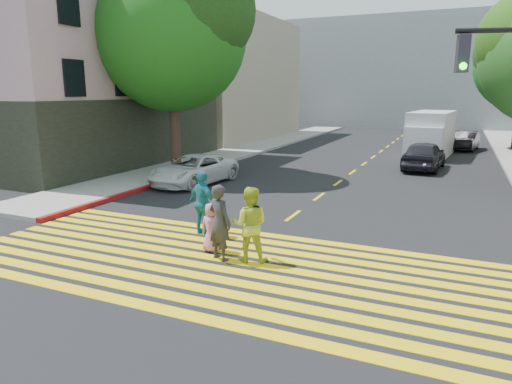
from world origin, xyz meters
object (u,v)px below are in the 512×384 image
Objects in this scene: dark_car_near at (424,155)px; dark_car_parked at (466,141)px; pedestrian_woman at (250,224)px; pedestrian_extra at (203,204)px; tree_left at (173,27)px; white_van at (430,136)px; pedestrian_man at (220,223)px; white_sedan at (194,170)px; pedestrian_child at (212,227)px; silver_car at (438,137)px.

dark_car_near is 1.12× the size of dark_car_parked.
pedestrian_woman reaches higher than dark_car_parked.
dark_car_near is (4.83, 14.25, -0.16)m from pedestrian_extra.
tree_left is at bearing -66.89° from pedestrian_woman.
pedestrian_man is at bearing -93.79° from white_van.
white_sedan is 12.03m from dark_car_near.
pedestrian_man is 16.17m from dark_car_near.
pedestrian_child is 0.70× the size of pedestrian_extra.
white_van is (11.13, 11.08, -5.64)m from tree_left.
tree_left is at bearing -32.61° from pedestrian_extra.
pedestrian_child is at bearing -95.23° from white_van.
silver_car is at bearing 56.80° from tree_left.
pedestrian_extra is at bearing -28.11° from pedestrian_man.
silver_car is at bearing 93.17° from white_van.
silver_car reaches higher than dark_car_parked.
pedestrian_man is 1.46× the size of pedestrian_child.
pedestrian_child is at bearing -52.62° from tree_left.
pedestrian_extra reaches higher than pedestrian_child.
tree_left is 5.68× the size of pedestrian_extra.
dark_car_parked is (2.04, 9.73, -0.10)m from dark_car_near.
white_van is at bearing -106.50° from dark_car_parked.
white_sedan is (2.28, -2.23, -6.32)m from tree_left.
pedestrian_child is 27.19m from silver_car.
pedestrian_man is at bearing -48.22° from white_sedan.
pedestrian_extra is at bearing -50.78° from pedestrian_woman.
pedestrian_extra is at bearing -49.96° from white_sedan.
tree_left is 1.71× the size of white_van.
dark_car_parked is at bearing 64.98° from white_sedan.
tree_left is 2.34× the size of dark_car_near.
white_van is (8.85, 13.31, 0.68)m from white_sedan.
tree_left is at bearing -31.76° from pedestrian_man.
pedestrian_extra is 0.40× the size of white_sedan.
dark_car_parked is 0.65× the size of white_van.
dark_car_parked is (1.85, -1.78, -0.04)m from silver_car.
pedestrian_child is 0.29× the size of dark_car_near.
pedestrian_extra is 7.39m from white_sedan.
tree_left is 5.69× the size of pedestrian_woman.
white_van is (-0.25, -6.30, 0.62)m from silver_car.
white_sedan is at bearing -113.11° from dark_car_parked.
pedestrian_man reaches higher than silver_car.
pedestrian_man reaches higher than pedestrian_child.
silver_car is 0.79× the size of white_van.
tree_left is at bearing 142.18° from white_sedan.
silver_car is 1.21× the size of dark_car_parked.
dark_car_parked is (5.50, 25.52, -0.28)m from pedestrian_man.
white_van is at bearing -78.84° from pedestrian_man.
pedestrian_child is 0.21× the size of white_van.
pedestrian_woman is 27.26m from silver_car.
silver_car is at bearing 71.65° from white_sedan.
white_sedan is 1.03× the size of dark_car_near.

